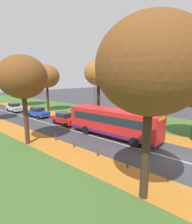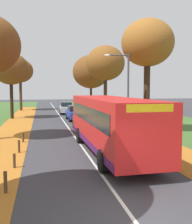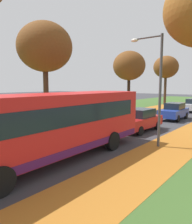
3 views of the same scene
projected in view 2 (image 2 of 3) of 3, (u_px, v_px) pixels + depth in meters
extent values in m
plane|color=#38383D|center=(133.00, 218.00, 7.02)|extent=(160.00, 160.00, 0.00)
cube|color=#B26B23|center=(11.00, 135.00, 19.72)|extent=(2.80, 60.00, 0.00)
cube|color=#3D6028|center=(150.00, 121.00, 28.40)|extent=(12.00, 90.00, 0.01)
cube|color=#B26B23|center=(127.00, 131.00, 21.61)|extent=(2.80, 60.00, 0.00)
cube|color=silver|center=(65.00, 123.00, 26.51)|extent=(0.12, 80.00, 0.01)
cylinder|color=black|center=(12.00, 100.00, 30.36)|extent=(0.38, 0.38, 4.23)
ellipsoid|color=brown|center=(11.00, 69.00, 30.04)|extent=(4.05, 4.05, 3.65)
cylinder|color=#422D1E|center=(21.00, 96.00, 41.74)|extent=(0.43, 0.43, 4.77)
ellipsoid|color=brown|center=(20.00, 71.00, 41.40)|extent=(4.08, 4.08, 3.67)
cylinder|color=#382619|center=(147.00, 98.00, 20.66)|extent=(0.49, 0.49, 5.50)
ellipsoid|color=#935B23|center=(148.00, 43.00, 20.29)|extent=(4.07, 4.07, 3.67)
cylinder|color=#382619|center=(105.00, 97.00, 32.72)|extent=(0.44, 0.44, 4.84)
ellipsoid|color=brown|center=(105.00, 63.00, 32.35)|extent=(4.77, 4.77, 4.29)
cylinder|color=#382619|center=(91.00, 98.00, 42.90)|extent=(0.36, 0.36, 3.98)
ellipsoid|color=brown|center=(91.00, 72.00, 42.53)|extent=(5.95, 5.95, 5.36)
cylinder|color=#4C3823|center=(5.00, 182.00, 8.70)|extent=(0.12, 0.12, 0.73)
cylinder|color=#4C3823|center=(14.00, 161.00, 11.44)|extent=(0.12, 0.12, 0.64)
cylinder|color=#4C3823|center=(19.00, 146.00, 14.17)|extent=(0.12, 0.12, 0.70)
cylinder|color=#4C3823|center=(23.00, 137.00, 16.91)|extent=(0.12, 0.12, 0.65)
cylinder|color=#47474C|center=(128.00, 95.00, 19.44)|extent=(0.14, 0.14, 6.00)
cylinder|color=#47474C|center=(118.00, 55.00, 19.02)|extent=(1.60, 0.10, 0.10)
ellipsoid|color=silver|center=(107.00, 56.00, 18.86)|extent=(0.44, 0.28, 0.20)
cube|color=red|center=(109.00, 121.00, 14.14)|extent=(2.65, 10.43, 2.50)
cube|color=#19232D|center=(149.00, 129.00, 9.12)|extent=(2.30, 0.13, 1.30)
cube|color=#19232D|center=(109.00, 114.00, 14.11)|extent=(2.67, 9.19, 0.80)
cube|color=#4C1951|center=(109.00, 140.00, 14.24)|extent=(2.67, 10.23, 0.32)
cube|color=yellow|center=(150.00, 108.00, 9.04)|extent=(1.75, 0.11, 0.28)
cylinder|color=black|center=(156.00, 158.00, 11.38)|extent=(0.31, 0.96, 0.96)
cylinder|color=black|center=(103.00, 161.00, 10.86)|extent=(0.31, 0.96, 0.96)
cylinder|color=black|center=(115.00, 134.00, 17.29)|extent=(0.31, 0.96, 0.96)
cylinder|color=black|center=(79.00, 135.00, 16.77)|extent=(0.31, 0.96, 0.96)
cube|color=#B21919|center=(85.00, 122.00, 22.04)|extent=(1.81, 4.24, 0.70)
cube|color=#19232D|center=(85.00, 114.00, 22.13)|extent=(1.50, 2.05, 0.60)
cylinder|color=black|center=(97.00, 128.00, 20.93)|extent=(0.24, 0.65, 0.64)
cylinder|color=black|center=(77.00, 129.00, 20.65)|extent=(0.24, 0.65, 0.64)
cylinder|color=black|center=(92.00, 124.00, 23.48)|extent=(0.24, 0.65, 0.64)
cylinder|color=black|center=(74.00, 124.00, 23.20)|extent=(0.24, 0.65, 0.64)
cube|color=#233D9E|center=(76.00, 114.00, 28.76)|extent=(1.79, 4.24, 0.70)
cube|color=#19232D|center=(75.00, 108.00, 28.85)|extent=(1.49, 2.05, 0.60)
cylinder|color=black|center=(85.00, 119.00, 27.70)|extent=(0.23, 0.64, 0.64)
cylinder|color=black|center=(70.00, 119.00, 27.35)|extent=(0.23, 0.64, 0.64)
cylinder|color=black|center=(81.00, 116.00, 30.23)|extent=(0.23, 0.64, 0.64)
cylinder|color=black|center=(67.00, 116.00, 29.87)|extent=(0.23, 0.64, 0.64)
cube|color=#B7BABF|center=(66.00, 109.00, 36.24)|extent=(1.90, 4.28, 0.70)
cube|color=#19232D|center=(66.00, 104.00, 36.33)|extent=(1.54, 2.08, 0.60)
cylinder|color=black|center=(73.00, 112.00, 35.12)|extent=(0.25, 0.65, 0.64)
cylinder|color=black|center=(61.00, 112.00, 34.87)|extent=(0.25, 0.65, 0.64)
cylinder|color=black|center=(71.00, 111.00, 37.68)|extent=(0.25, 0.65, 0.64)
cylinder|color=black|center=(60.00, 111.00, 37.43)|extent=(0.25, 0.65, 0.64)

